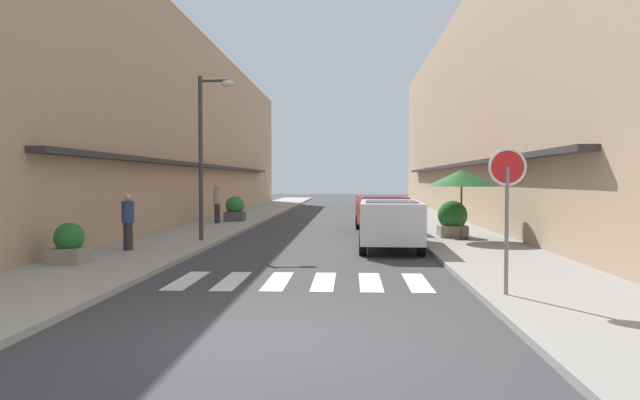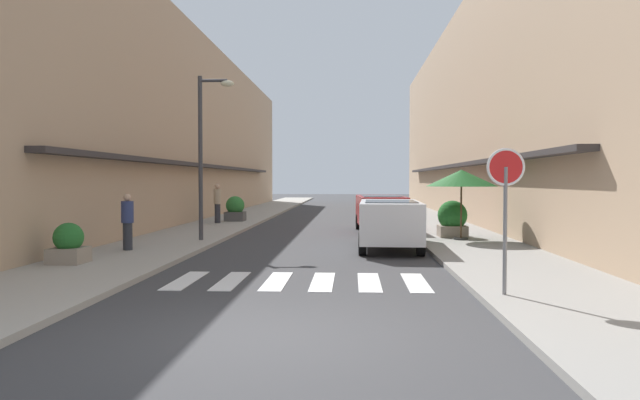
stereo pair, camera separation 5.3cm
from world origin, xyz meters
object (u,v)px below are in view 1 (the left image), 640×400
(planter_corner, at_px, (69,245))
(planter_far, at_px, (235,209))
(round_street_sign, at_px, (507,183))
(parked_car_mid, at_px, (380,209))
(cafe_umbrella, at_px, (462,178))
(pedestrian_walking_far, at_px, (217,202))
(parked_car_near, at_px, (390,219))
(pedestrian_walking_near, at_px, (128,221))
(planter_midblock, at_px, (452,219))
(street_lamp, at_px, (206,140))

(planter_corner, relative_size, planter_far, 0.80)
(round_street_sign, xyz_separation_m, planter_far, (-8.24, 17.30, -1.36))
(parked_car_mid, height_order, cafe_umbrella, cafe_umbrella)
(planter_far, relative_size, pedestrian_walking_far, 0.67)
(cafe_umbrella, bearing_deg, parked_car_near, -141.96)
(planter_corner, relative_size, pedestrian_walking_near, 0.61)
(cafe_umbrella, bearing_deg, pedestrian_walking_far, 145.44)
(parked_car_near, relative_size, cafe_umbrella, 1.84)
(planter_corner, bearing_deg, round_street_sign, -18.91)
(pedestrian_walking_near, bearing_deg, parked_car_near, 40.60)
(planter_midblock, bearing_deg, planter_far, 141.59)
(parked_car_near, xyz_separation_m, planter_midblock, (2.35, 2.88, -0.19))
(street_lamp, height_order, planter_midblock, street_lamp)
(planter_corner, xyz_separation_m, pedestrian_walking_far, (0.57, 12.64, 0.51))
(pedestrian_walking_near, bearing_deg, pedestrian_walking_far, 118.73)
(planter_midblock, xyz_separation_m, planter_far, (-9.11, 7.22, -0.04))
(parked_car_near, relative_size, round_street_sign, 1.70)
(round_street_sign, relative_size, cafe_umbrella, 1.09)
(planter_midblock, bearing_deg, parked_car_near, -129.19)
(round_street_sign, bearing_deg, planter_midblock, 85.08)
(parked_car_mid, relative_size, pedestrian_walking_near, 2.73)
(parked_car_mid, bearing_deg, planter_far, 146.85)
(pedestrian_walking_far, bearing_deg, parked_car_mid, 90.78)
(pedestrian_walking_near, bearing_deg, round_street_sign, -3.18)
(planter_midblock, bearing_deg, pedestrian_walking_near, -156.21)
(planter_midblock, height_order, pedestrian_walking_near, pedestrian_walking_near)
(parked_car_near, relative_size, pedestrian_walking_near, 2.70)
(parked_car_mid, height_order, pedestrian_walking_near, pedestrian_walking_near)
(cafe_umbrella, bearing_deg, pedestrian_walking_near, -161.24)
(planter_corner, bearing_deg, parked_car_mid, 51.00)
(planter_corner, xyz_separation_m, planter_far, (1.08, 14.10, 0.13))
(cafe_umbrella, xyz_separation_m, pedestrian_walking_far, (-9.74, 6.71, -1.07))
(parked_car_near, xyz_separation_m, pedestrian_walking_far, (-7.28, 8.64, 0.15))
(parked_car_near, distance_m, round_street_sign, 7.43)
(parked_car_mid, height_order, planter_far, parked_car_mid)
(cafe_umbrella, height_order, planter_far, cafe_umbrella)
(parked_car_mid, relative_size, planter_corner, 4.50)
(parked_car_near, xyz_separation_m, street_lamp, (-5.91, 1.37, 2.47))
(street_lamp, bearing_deg, pedestrian_walking_far, 100.64)
(parked_car_near, xyz_separation_m, parked_car_mid, (0.00, 5.68, 0.00))
(parked_car_near, height_order, parked_car_mid, same)
(planter_midblock, distance_m, pedestrian_walking_far, 11.22)
(parked_car_mid, relative_size, pedestrian_walking_far, 2.41)
(round_street_sign, distance_m, street_lamp, 11.40)
(street_lamp, distance_m, pedestrian_walking_near, 4.03)
(planter_midblock, bearing_deg, parked_car_mid, 129.90)
(planter_midblock, distance_m, pedestrian_walking_near, 10.70)
(planter_far, xyz_separation_m, pedestrian_walking_near, (-0.68, -11.54, 0.26))
(parked_car_near, xyz_separation_m, planter_corner, (-7.84, -4.00, -0.36))
(street_lamp, distance_m, planter_midblock, 8.81)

